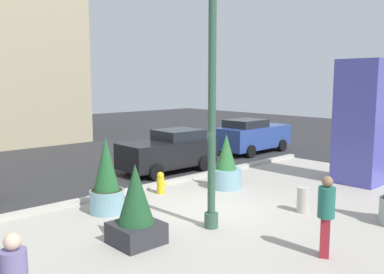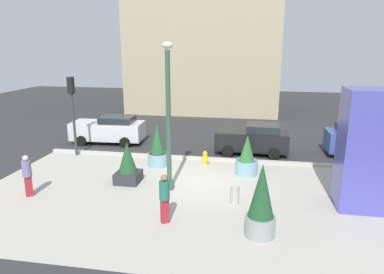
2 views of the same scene
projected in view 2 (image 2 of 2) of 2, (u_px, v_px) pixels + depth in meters
name	position (u px, v px, depth m)	size (l,w,h in m)	color
ground_plane	(208.00, 155.00, 20.06)	(60.00, 60.00, 0.00)	#2D2D30
plaza_pavement	(189.00, 199.00, 14.34)	(18.00, 10.00, 0.02)	#ADA89E
curb_strip	(206.00, 159.00, 19.20)	(18.00, 0.24, 0.16)	#B7B2A8
lamp_post	(168.00, 121.00, 14.59)	(0.44, 0.44, 6.19)	#335642
art_pillar_blue	(363.00, 150.00, 13.13)	(1.60, 1.60, 4.56)	#4C4CAD
potted_plant_near_left	(247.00, 159.00, 16.94)	(1.09, 1.09, 1.94)	#7AA8B7
potted_plant_by_pillar	(261.00, 203.00, 11.35)	(1.00, 1.00, 2.49)	gray
potted_plant_near_right	(157.00, 148.00, 18.12)	(0.99, 0.99, 2.22)	#7AA8B7
potted_plant_curbside	(128.00, 165.00, 15.91)	(1.08, 1.08, 1.90)	#2D2D33
fire_hydrant	(205.00, 158.00, 18.37)	(0.36, 0.26, 0.75)	gold
concrete_bollard	(235.00, 194.00, 13.90)	(0.36, 0.36, 0.75)	#B2ADA3
traffic_light_far_side	(72.00, 103.00, 19.34)	(0.28, 0.42, 4.40)	#333833
car_curb_east	(253.00, 139.00, 20.21)	(4.10, 2.09, 1.73)	black
car_intersection	(109.00, 129.00, 22.44)	(4.56, 2.21, 1.73)	silver
car_curb_west	(366.00, 141.00, 19.70)	(4.45, 2.09, 1.79)	#2D4793
pedestrian_crossing	(165.00, 196.00, 12.22)	(0.49, 0.49, 1.79)	maroon
pedestrian_on_sidewalk	(27.00, 174.00, 14.41)	(0.51, 0.51, 1.77)	maroon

